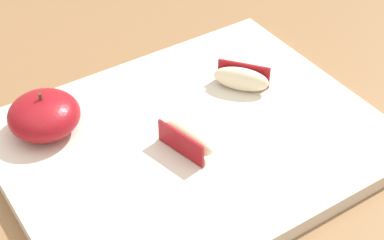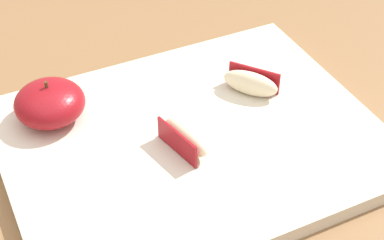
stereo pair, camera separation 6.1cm
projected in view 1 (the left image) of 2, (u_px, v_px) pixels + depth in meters
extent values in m
cube|color=brown|center=(120.00, 171.00, 0.63)|extent=(1.36, 0.99, 0.03)
cube|color=brown|center=(281.00, 64.00, 1.40)|extent=(0.06, 0.06, 0.69)
cube|color=beige|center=(192.00, 141.00, 0.63)|extent=(0.38, 0.30, 0.02)
ellipsoid|color=maroon|center=(44.00, 115.00, 0.62)|extent=(0.07, 0.07, 0.04)
cylinder|color=#4C3319|center=(41.00, 98.00, 0.61)|extent=(0.00, 0.00, 0.01)
ellipsoid|color=beige|center=(189.00, 137.00, 0.60)|extent=(0.03, 0.07, 0.03)
cube|color=maroon|center=(181.00, 143.00, 0.60)|extent=(0.02, 0.06, 0.03)
ellipsoid|color=beige|center=(241.00, 79.00, 0.68)|extent=(0.06, 0.06, 0.03)
cube|color=maroon|center=(244.00, 73.00, 0.69)|extent=(0.04, 0.05, 0.03)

